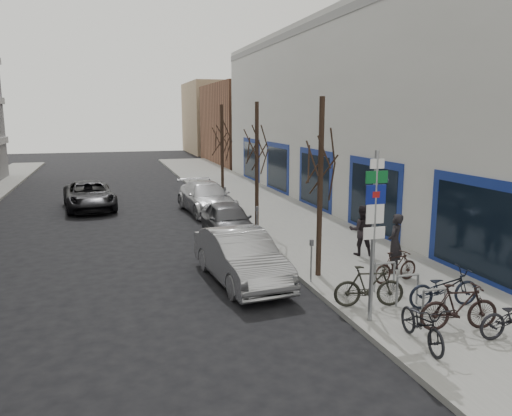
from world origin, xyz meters
TOP-DOWN VIEW (x-y plane):
  - ground at (0.00, 0.00)m, footprint 120.00×120.00m
  - sidewalk_east at (4.50, 10.00)m, footprint 5.00×70.00m
  - commercial_building at (17.00, 16.00)m, footprint 20.00×32.00m
  - brick_building_far at (13.00, 40.00)m, footprint 12.00×14.00m
  - tan_building_far at (13.50, 55.00)m, footprint 13.00×12.00m
  - highway_sign_pole at (2.40, -0.01)m, footprint 0.55×0.10m
  - bike_rack at (3.80, 0.60)m, footprint 0.66×2.26m
  - tree_near at (2.60, 3.50)m, footprint 1.80×1.80m
  - tree_mid at (2.60, 10.00)m, footprint 1.80×1.80m
  - tree_far at (2.60, 16.50)m, footprint 1.80×1.80m
  - meter_front at (2.15, 3.00)m, footprint 0.10×0.08m
  - meter_mid at (2.15, 8.50)m, footprint 0.10×0.08m
  - meter_back at (2.15, 14.00)m, footprint 0.10×0.08m
  - bike_near_left at (2.81, -1.45)m, footprint 0.76×1.87m
  - bike_near_right at (4.05, -1.05)m, footprint 1.93×0.90m
  - bike_mid_curb at (4.61, 0.22)m, footprint 1.97×0.69m
  - bike_mid_inner at (2.80, 0.79)m, footprint 1.90×0.95m
  - bike_far_inner at (4.51, 2.27)m, footprint 1.61×0.71m
  - parked_car_front at (0.29, 4.01)m, footprint 2.09×4.86m
  - parked_car_mid at (1.20, 9.44)m, footprint 1.72×4.26m
  - parked_car_back at (1.39, 14.94)m, footprint 2.64×5.52m
  - lane_car at (-4.41, 17.67)m, footprint 3.00×5.54m
  - pedestrian_near at (5.07, 3.25)m, footprint 0.78×0.77m
  - pedestrian_far at (4.93, 5.15)m, footprint 0.77×0.66m

SIDE VIEW (x-z plane):
  - ground at x=0.00m, z-range 0.00..0.00m
  - sidewalk_east at x=4.50m, z-range 0.00..0.15m
  - bike_far_inner at x=4.51m, z-range 0.15..1.09m
  - bike_rack at x=3.80m, z-range 0.24..1.07m
  - bike_mid_inner at x=2.80m, z-range 0.15..1.26m
  - bike_near_left at x=2.81m, z-range 0.15..1.26m
  - bike_near_right at x=4.05m, z-range 0.15..1.28m
  - parked_car_mid at x=1.20m, z-range 0.00..1.45m
  - lane_car at x=-4.41m, z-range 0.00..1.48m
  - bike_mid_curb at x=4.61m, z-range 0.15..1.34m
  - parked_car_back at x=1.39m, z-range 0.00..1.55m
  - parked_car_front at x=0.29m, z-range 0.00..1.56m
  - meter_front at x=2.15m, z-range 0.28..1.55m
  - meter_mid at x=2.15m, z-range 0.28..1.55m
  - meter_back at x=2.15m, z-range 0.28..1.55m
  - pedestrian_far at x=4.93m, z-range 0.15..1.93m
  - pedestrian_near at x=5.07m, z-range 0.15..1.96m
  - highway_sign_pole at x=2.40m, z-range 0.36..4.56m
  - brick_building_far at x=13.00m, z-range 0.00..8.00m
  - tree_near at x=2.60m, z-range 1.35..6.85m
  - tree_mid at x=2.60m, z-range 1.35..6.85m
  - tree_far at x=2.60m, z-range 1.35..6.85m
  - tan_building_far at x=13.50m, z-range 0.00..9.00m
  - commercial_building at x=17.00m, z-range 0.00..10.00m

